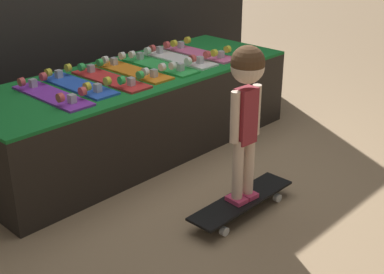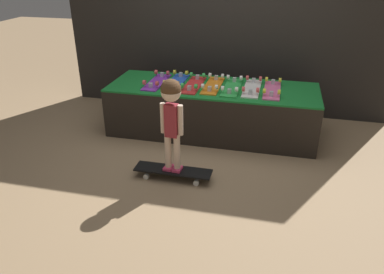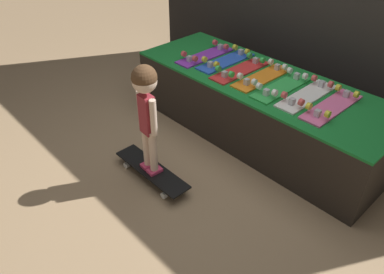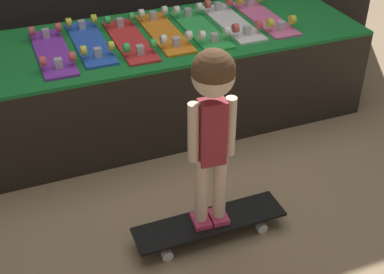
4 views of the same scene
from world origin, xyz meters
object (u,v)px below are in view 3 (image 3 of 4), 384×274
Objects in this scene: skateboard_purple_on_rack at (205,55)px; skateboard_pink_on_rack at (332,106)px; skateboard_green_on_rack at (282,86)px; skateboard_on_floor at (152,170)px; skateboard_blue_on_rack at (226,60)px; skateboard_red_on_rack at (240,69)px; child at (146,101)px; skateboard_white_on_rack at (307,95)px; skateboard_orange_on_rack at (262,76)px.

skateboard_purple_on_rack and skateboard_pink_on_rack have the same top height.
skateboard_green_on_rack reaches higher than skateboard_on_floor.
skateboard_purple_on_rack is at bearing 114.60° from skateboard_on_floor.
skateboard_blue_on_rack is 1.00× the size of skateboard_red_on_rack.
skateboard_purple_on_rack is 1.00× the size of skateboard_green_on_rack.
skateboard_on_floor is at bearing -127.13° from skateboard_pink_on_rack.
child is at bearing -104.04° from skateboard_on_floor.
skateboard_pink_on_rack is at bearing 57.36° from child.
skateboard_blue_on_rack is 1.00× the size of skateboard_white_on_rack.
skateboard_green_on_rack is 1.00× the size of skateboard_white_on_rack.
skateboard_purple_on_rack is at bearing -166.94° from skateboard_blue_on_rack.
skateboard_green_on_rack is at bearing 74.67° from child.
skateboard_blue_on_rack is (0.22, 0.05, 0.00)m from skateboard_purple_on_rack.
skateboard_red_on_rack is at bearing -172.49° from skateboard_orange_on_rack.
skateboard_orange_on_rack is at bearing 179.81° from skateboard_white_on_rack.
skateboard_red_on_rack is at bearing -13.12° from skateboard_blue_on_rack.
skateboard_orange_on_rack is at bearing 179.18° from skateboard_pink_on_rack.
skateboard_green_on_rack is at bearing 0.33° from skateboard_red_on_rack.
skateboard_blue_on_rack and skateboard_red_on_rack have the same top height.
skateboard_on_floor is (0.05, -1.08, -0.52)m from skateboard_red_on_rack.
skateboard_purple_on_rack is at bearing -179.85° from skateboard_green_on_rack.
skateboard_pink_on_rack is at bearing 2.21° from skateboard_green_on_rack.
skateboard_green_on_rack is at bearing -6.86° from skateboard_orange_on_rack.
skateboard_orange_on_rack is 1.00× the size of skateboard_pink_on_rack.
skateboard_on_floor is (-0.39, -1.08, -0.52)m from skateboard_green_on_rack.
skateboard_white_on_rack is at bearing 65.60° from child.
skateboard_purple_on_rack is 1.00× the size of skateboard_orange_on_rack.
skateboard_purple_on_rack is 0.89m from skateboard_green_on_rack.
skateboard_pink_on_rack is at bearing 52.87° from skateboard_on_floor.
skateboard_red_on_rack reaches higher than skateboard_on_floor.
skateboard_on_floor is at bearing -76.42° from skateboard_blue_on_rack.
skateboard_red_on_rack is 1.00× the size of skateboard_pink_on_rack.
skateboard_purple_on_rack is at bearing -178.58° from skateboard_white_on_rack.
skateboard_white_on_rack is at bearing 177.92° from skateboard_pink_on_rack.
skateboard_white_on_rack is (1.11, 0.03, 0.00)m from skateboard_purple_on_rack.
skateboard_blue_on_rack and skateboard_white_on_rack have the same top height.
child is at bearing -118.90° from skateboard_white_on_rack.
skateboard_green_on_rack is 0.86× the size of skateboard_on_floor.
skateboard_red_on_rack is at bearing 97.26° from child.
skateboard_purple_on_rack is at bearing -179.16° from skateboard_pink_on_rack.
child reaches higher than skateboard_purple_on_rack.
skateboard_purple_on_rack is 1.00× the size of skateboard_white_on_rack.
skateboard_purple_on_rack is 0.71× the size of child.
skateboard_blue_on_rack reaches higher than skateboard_on_floor.
skateboard_pink_on_rack is 0.71× the size of child.
skateboard_red_on_rack is 1.00× the size of skateboard_green_on_rack.
skateboard_orange_on_rack is at bearing 173.14° from skateboard_green_on_rack.
skateboard_white_on_rack is (0.89, -0.02, 0.00)m from skateboard_blue_on_rack.
skateboard_red_on_rack is 1.20m from skateboard_on_floor.
skateboard_purple_on_rack is at bearing 119.09° from child.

